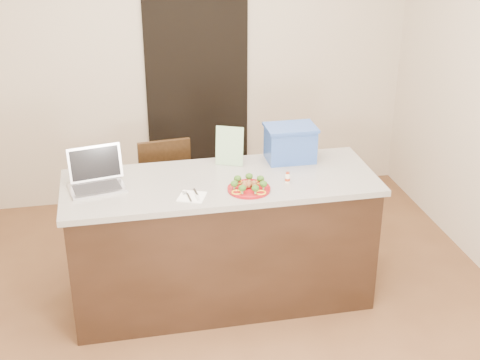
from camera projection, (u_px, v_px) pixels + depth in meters
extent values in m
plane|color=brown|center=(229.00, 318.00, 4.54)|extent=(4.00, 4.00, 0.00)
plane|color=beige|center=(185.00, 52.00, 5.75)|extent=(4.00, 0.00, 4.00)
plane|color=beige|center=(339.00, 342.00, 2.19)|extent=(4.00, 0.00, 4.00)
cube|color=black|center=(197.00, 91.00, 5.90)|extent=(0.90, 0.02, 2.00)
cube|color=black|center=(222.00, 243.00, 4.57)|extent=(2.00, 0.70, 0.88)
cube|color=beige|center=(221.00, 183.00, 4.38)|extent=(2.06, 0.76, 0.04)
cylinder|color=maroon|center=(249.00, 189.00, 4.23)|extent=(0.27, 0.27, 0.02)
torus|color=maroon|center=(249.00, 188.00, 4.23)|extent=(0.27, 0.27, 0.01)
sphere|color=brown|center=(249.00, 185.00, 4.22)|extent=(0.04, 0.04, 0.04)
sphere|color=brown|center=(254.00, 186.00, 4.20)|extent=(0.04, 0.04, 0.04)
sphere|color=brown|center=(254.00, 184.00, 4.23)|extent=(0.04, 0.04, 0.04)
sphere|color=brown|center=(249.00, 183.00, 4.25)|extent=(0.04, 0.04, 0.04)
sphere|color=brown|center=(244.00, 184.00, 4.23)|extent=(0.04, 0.04, 0.04)
sphere|color=brown|center=(244.00, 186.00, 4.20)|extent=(0.04, 0.04, 0.04)
ellipsoid|color=#244A13|center=(238.00, 178.00, 4.26)|extent=(0.05, 0.05, 0.04)
ellipsoid|color=#244A13|center=(234.00, 184.00, 4.19)|extent=(0.05, 0.05, 0.04)
ellipsoid|color=#244A13|center=(242.00, 188.00, 4.13)|extent=(0.05, 0.05, 0.04)
ellipsoid|color=#244A13|center=(255.00, 188.00, 4.13)|extent=(0.05, 0.05, 0.04)
ellipsoid|color=#244A13|center=(263.00, 184.00, 4.19)|extent=(0.05, 0.05, 0.04)
ellipsoid|color=#244A13|center=(260.00, 179.00, 4.26)|extent=(0.05, 0.05, 0.04)
ellipsoid|color=#244A13|center=(249.00, 176.00, 4.29)|extent=(0.05, 0.05, 0.04)
torus|color=#F2AC19|center=(237.00, 182.00, 4.29)|extent=(0.07, 0.07, 0.01)
torus|color=#F2AC19|center=(237.00, 192.00, 4.16)|extent=(0.07, 0.07, 0.01)
torus|color=#F2AC19|center=(261.00, 193.00, 4.15)|extent=(0.07, 0.07, 0.01)
torus|color=#F2AC19|center=(261.00, 182.00, 4.29)|extent=(0.07, 0.07, 0.01)
cube|color=white|center=(192.00, 197.00, 4.14)|extent=(0.21, 0.21, 0.01)
cube|color=silver|center=(189.00, 197.00, 4.12)|extent=(0.02, 0.13, 0.00)
cube|color=silver|center=(188.00, 193.00, 4.18)|extent=(0.03, 0.05, 0.00)
cube|color=silver|center=(198.00, 198.00, 4.11)|extent=(0.02, 0.08, 0.01)
cube|color=silver|center=(196.00, 192.00, 4.18)|extent=(0.02, 0.10, 0.00)
cylinder|color=white|center=(287.00, 179.00, 4.33)|extent=(0.03, 0.03, 0.05)
cylinder|color=white|center=(288.00, 174.00, 4.31)|extent=(0.02, 0.02, 0.01)
cylinder|color=#B53313|center=(288.00, 173.00, 4.31)|extent=(0.02, 0.02, 0.01)
cylinder|color=#B53313|center=(287.00, 179.00, 4.33)|extent=(0.03, 0.03, 0.02)
cube|color=silver|center=(97.00, 188.00, 4.24)|extent=(0.38, 0.30, 0.02)
cube|color=silver|center=(95.00, 163.00, 4.30)|extent=(0.35, 0.12, 0.23)
cube|color=black|center=(95.00, 163.00, 4.29)|extent=(0.31, 0.10, 0.19)
cube|color=#2A292C|center=(97.00, 187.00, 4.23)|extent=(0.32, 0.22, 0.00)
cube|color=white|center=(229.00, 146.00, 4.55)|extent=(0.19, 0.11, 0.27)
cube|color=#2F54AA|center=(290.00, 144.00, 4.63)|extent=(0.33, 0.23, 0.23)
cube|color=#2F54AA|center=(291.00, 128.00, 4.58)|extent=(0.35, 0.25, 0.02)
cube|color=#382211|center=(169.00, 208.00, 5.08)|extent=(0.44, 0.44, 0.04)
cube|color=#382211|center=(165.00, 169.00, 5.14)|extent=(0.40, 0.07, 0.46)
cylinder|color=#382211|center=(150.00, 246.00, 4.99)|extent=(0.03, 0.03, 0.43)
cylinder|color=#382211|center=(195.00, 241.00, 5.05)|extent=(0.03, 0.03, 0.43)
cylinder|color=#382211|center=(146.00, 224.00, 5.29)|extent=(0.03, 0.03, 0.43)
cylinder|color=#382211|center=(189.00, 220.00, 5.36)|extent=(0.03, 0.03, 0.43)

